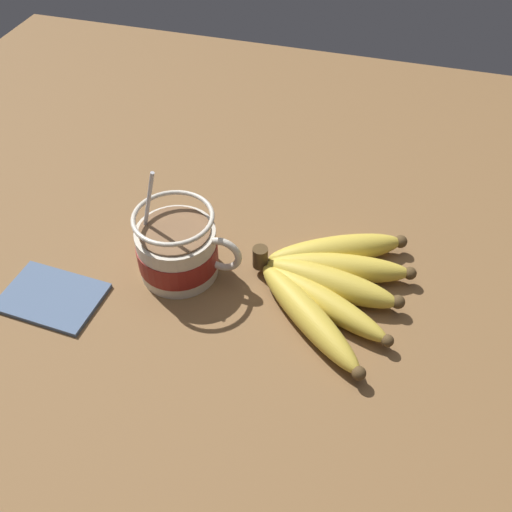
# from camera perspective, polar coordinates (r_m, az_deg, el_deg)

# --- Properties ---
(table) EXTENTS (1.34, 1.34, 0.03)m
(table) POSITION_cam_1_polar(r_m,az_deg,el_deg) (0.77, -4.89, -2.25)
(table) COLOR brown
(table) RESTS_ON ground
(coffee_mug) EXTENTS (0.14, 0.10, 0.16)m
(coffee_mug) POSITION_cam_1_polar(r_m,az_deg,el_deg) (0.73, -7.80, 0.63)
(coffee_mug) COLOR beige
(coffee_mug) RESTS_ON table
(banana_bunch) EXTENTS (0.21, 0.25, 0.04)m
(banana_bunch) POSITION_cam_1_polar(r_m,az_deg,el_deg) (0.72, 7.24, -2.52)
(banana_bunch) COLOR #4C381E
(banana_bunch) RESTS_ON table
(napkin) EXTENTS (0.13, 0.09, 0.01)m
(napkin) POSITION_cam_1_polar(r_m,az_deg,el_deg) (0.77, -19.72, -3.88)
(napkin) COLOR slate
(napkin) RESTS_ON table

